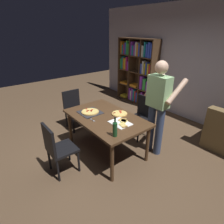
# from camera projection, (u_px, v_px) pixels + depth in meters

# --- Properties ---
(ground_plane) EXTENTS (12.00, 12.00, 0.00)m
(ground_plane) POSITION_uv_depth(u_px,v_px,m) (106.00, 150.00, 3.68)
(ground_plane) COLOR brown
(back_wall) EXTENTS (6.40, 0.10, 2.80)m
(back_wall) POSITION_uv_depth(u_px,v_px,m) (190.00, 64.00, 4.56)
(back_wall) COLOR #BCB7C6
(back_wall) RESTS_ON ground_plane
(dining_table) EXTENTS (1.55, 0.96, 0.75)m
(dining_table) POSITION_uv_depth(u_px,v_px,m) (106.00, 120.00, 3.40)
(dining_table) COLOR #4C331E
(dining_table) RESTS_ON ground_plane
(chair_near_camera) EXTENTS (0.42, 0.42, 0.90)m
(chair_near_camera) POSITION_uv_depth(u_px,v_px,m) (57.00, 147.00, 2.92)
(chair_near_camera) COLOR black
(chair_near_camera) RESTS_ON ground_plane
(chair_far_side) EXTENTS (0.42, 0.42, 0.90)m
(chair_far_side) POSITION_uv_depth(u_px,v_px,m) (141.00, 114.00, 4.01)
(chair_far_side) COLOR black
(chair_far_side) RESTS_ON ground_plane
(chair_left_end) EXTENTS (0.42, 0.42, 0.90)m
(chair_left_end) POSITION_uv_depth(u_px,v_px,m) (74.00, 107.00, 4.37)
(chair_left_end) COLOR black
(chair_left_end) RESTS_ON ground_plane
(bookshelf) EXTENTS (1.40, 0.35, 1.95)m
(bookshelf) POSITION_uv_depth(u_px,v_px,m) (138.00, 72.00, 5.69)
(bookshelf) COLOR #513823
(bookshelf) RESTS_ON ground_plane
(person_serving_pizza) EXTENTS (0.55, 0.54, 1.75)m
(person_serving_pizza) POSITION_uv_depth(u_px,v_px,m) (158.00, 104.00, 3.28)
(person_serving_pizza) COLOR #38476B
(person_serving_pizza) RESTS_ON ground_plane
(pepperoni_pizza_on_tray) EXTENTS (0.39, 0.39, 0.04)m
(pepperoni_pizza_on_tray) POSITION_uv_depth(u_px,v_px,m) (90.00, 112.00, 3.52)
(pepperoni_pizza_on_tray) COLOR #2D2D33
(pepperoni_pizza_on_tray) RESTS_ON dining_table
(pizza_slices_on_towel) EXTENTS (0.37, 0.30, 0.03)m
(pizza_slices_on_towel) POSITION_uv_depth(u_px,v_px,m) (122.00, 123.00, 3.13)
(pizza_slices_on_towel) COLOR white
(pizza_slices_on_towel) RESTS_ON dining_table
(wine_bottle) EXTENTS (0.07, 0.07, 0.32)m
(wine_bottle) POSITION_uv_depth(u_px,v_px,m) (115.00, 129.00, 2.72)
(wine_bottle) COLOR #194723
(wine_bottle) RESTS_ON dining_table
(kitchen_scissors) EXTENTS (0.19, 0.08, 0.01)m
(kitchen_scissors) POSITION_uv_depth(u_px,v_px,m) (90.00, 119.00, 3.28)
(kitchen_scissors) COLOR silver
(kitchen_scissors) RESTS_ON dining_table
(second_pizza_plain) EXTENTS (0.29, 0.29, 0.03)m
(second_pizza_plain) POSITION_uv_depth(u_px,v_px,m) (120.00, 114.00, 3.46)
(second_pizza_plain) COLOR tan
(second_pizza_plain) RESTS_ON dining_table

